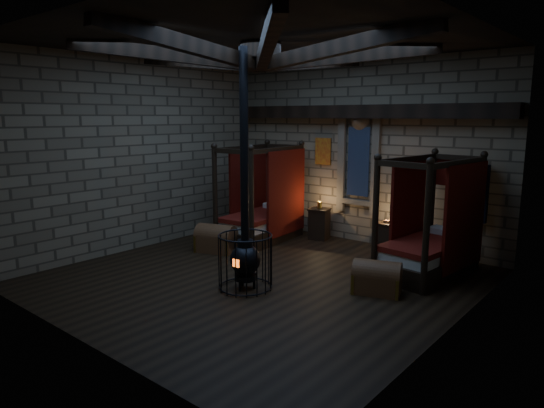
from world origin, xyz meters
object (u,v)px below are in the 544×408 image
Objects in this scene: stove at (245,255)px; bed_left at (262,217)px; trunk_right at (377,278)px; bed_right at (430,246)px; trunk_left at (216,239)px.

bed_left is at bearing 121.10° from stove.
trunk_right is at bearing -26.15° from bed_left.
bed_right reaches higher than trunk_left.
bed_right is 2.46× the size of trunk_right.
bed_right is 3.54m from stove.
bed_left is 3.38m from stove.
bed_left reaches higher than bed_right.
bed_left reaches higher than trunk_right.
bed_right is at bearing -3.89° from bed_left.
bed_left is at bearing -171.86° from bed_right.
bed_left is 1.47m from trunk_left.
bed_left reaches higher than trunk_left.
trunk_left is 1.07× the size of trunk_right.
stove reaches higher than bed_left.
bed_left is at bearing 68.26° from trunk_left.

